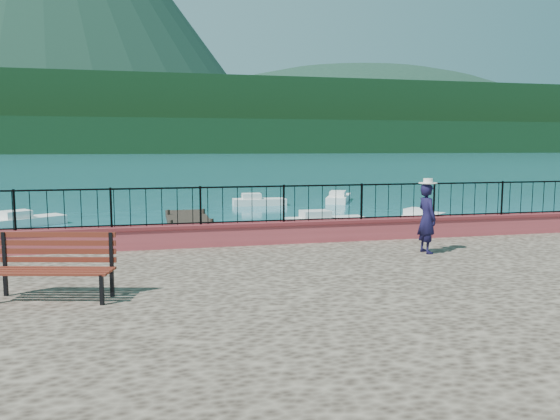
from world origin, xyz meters
name	(u,v)px	position (x,y,z in m)	size (l,w,h in m)	color
ground	(340,331)	(0.00, 0.00, 0.00)	(2000.00, 2000.00, 0.00)	#19596B
parapet	(295,232)	(0.00, 3.70, 1.49)	(28.00, 0.46, 0.58)	#B14048
railing	(295,204)	(0.00, 3.70, 2.25)	(27.00, 0.05, 0.95)	black
dock	(195,235)	(-2.00, 12.00, 0.15)	(2.00, 16.00, 0.30)	#2D231C
far_forest	(157,137)	(0.00, 300.00, 9.00)	(900.00, 60.00, 18.00)	black
foothills	(155,118)	(0.00, 360.00, 22.00)	(900.00, 120.00, 44.00)	black
companion_hill	(358,150)	(220.00, 560.00, 0.00)	(448.00, 384.00, 180.00)	#142D23
park_bench	(53,281)	(-5.37, -0.67, 1.53)	(2.11, 1.13, 1.12)	black
person	(427,218)	(2.75, 1.59, 2.05)	(0.62, 0.40, 1.69)	black
hat	(428,181)	(2.75, 1.59, 2.95)	(0.44, 0.44, 0.12)	white
boat_0	(106,246)	(-5.27, 8.97, 0.40)	(3.57, 1.30, 0.80)	white
boat_1	(327,218)	(4.34, 14.12, 0.40)	(3.77, 1.30, 0.80)	silver
boat_2	(421,215)	(9.24, 14.08, 0.40)	(3.29, 1.30, 0.80)	silver
boat_3	(27,217)	(-9.51, 17.61, 0.40)	(3.32, 1.30, 0.80)	silver
boat_4	(259,199)	(3.06, 24.07, 0.40)	(3.39, 1.30, 0.80)	silver
boat_5	(339,196)	(8.83, 25.12, 0.40)	(4.21, 1.30, 0.80)	white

